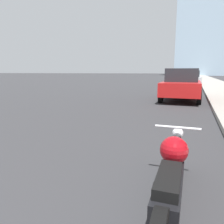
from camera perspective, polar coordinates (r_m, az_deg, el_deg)
name	(u,v)px	position (r m, az deg, el deg)	size (l,w,h in m)	color
sidewalk	(210,81)	(38.08, 24.27, 7.41)	(3.32, 240.00, 0.15)	gray
distant_tower	(205,11)	(103.30, 23.21, 22.99)	(20.43, 20.43, 50.55)	#9EB7CC
motorcycle	(171,177)	(2.58, 15.22, -16.04)	(0.62, 2.47, 0.77)	black
parked_car_red	(182,84)	(12.35, 17.76, 6.90)	(1.97, 4.58, 1.67)	red
parked_car_silver	(190,79)	(23.73, 19.80, 8.21)	(2.09, 4.35, 1.63)	#BCBCC1
parked_car_white	(191,76)	(36.72, 19.86, 8.77)	(1.98, 4.21, 1.61)	silver
parked_car_green	(193,75)	(47.94, 20.40, 9.02)	(1.99, 4.61, 1.62)	#1E6B33
parked_car_black	(192,74)	(60.15, 20.18, 9.22)	(1.96, 4.14, 1.68)	black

